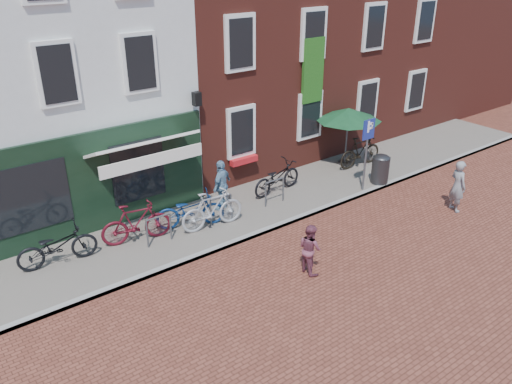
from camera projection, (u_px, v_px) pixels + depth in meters
ground at (287, 226)px, 15.11m from camera, size 80.00×80.00×0.00m
sidewalk at (280, 197)px, 16.72m from camera, size 24.00×3.00×0.10m
building_stucco at (14, 54)px, 15.51m from camera, size 8.00×8.00×9.00m
building_brick_mid at (210, 19)px, 19.12m from camera, size 6.00×8.00×10.00m
building_brick_right at (326, 9)px, 22.39m from camera, size 6.00×8.00×10.00m
filler_right at (418, 11)px, 26.14m from camera, size 7.00×8.00×9.00m
litter_bin at (381, 167)px, 17.44m from camera, size 0.59×0.59×1.09m
parking_sign at (367, 142)px, 16.44m from camera, size 0.50×0.08×2.44m
parasol at (349, 112)px, 18.37m from camera, size 2.39×2.39×2.23m
woman at (458, 186)px, 15.68m from camera, size 0.54×0.68×1.63m
boy at (310, 249)px, 12.70m from camera, size 0.53×0.67×1.32m
cafe_person at (222, 185)px, 15.55m from camera, size 1.01×0.79×1.60m
bicycle_0 at (57, 246)px, 12.90m from camera, size 2.03×0.91×1.03m
bicycle_1 at (136, 223)px, 13.88m from camera, size 1.98×0.94×1.15m
bicycle_2 at (190, 210)px, 14.67m from camera, size 2.08×1.34×1.03m
bicycle_3 at (212, 209)px, 14.59m from camera, size 1.95×0.72×1.15m
bicycle_4 at (277, 177)px, 16.77m from camera, size 2.03×0.88×1.03m
bicycle_5 at (360, 151)px, 18.78m from camera, size 1.94×0.65×1.15m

